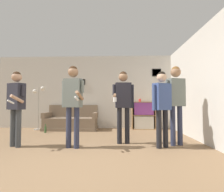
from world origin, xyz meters
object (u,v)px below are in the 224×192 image
Objects in this scene: person_spectator_far_right at (176,96)px; drinking_cup at (140,100)px; person_player_foreground_center at (73,97)px; person_watcher_holding_cup at (123,99)px; bottle_on_floor at (45,129)px; person_player_foreground_left at (16,100)px; floor_lamp at (39,101)px; bookshelf at (143,115)px; couch at (71,121)px; person_spectator_near_bookshelf at (162,101)px.

person_spectator_far_right is 2.43m from drinking_cup.
person_player_foreground_center is 1.15m from person_watcher_holding_cup.
bottle_on_floor is 3.32m from drinking_cup.
person_watcher_holding_cup is at bearing -106.36° from drinking_cup.
person_player_foreground_left is 0.92× the size of person_spectator_far_right.
person_player_foreground_center is at bearing -158.00° from person_watcher_holding_cup.
floor_lamp is at bearing 152.88° from person_spectator_far_right.
person_player_foreground_center is at bearing -122.84° from drinking_cup.
bookshelf is at bearing 70.74° from person_watcher_holding_cup.
floor_lamp is 4.60m from person_spectator_far_right.
person_player_foreground_left is 15.33× the size of drinking_cup.
person_player_foreground_center is (1.25, -0.05, 0.07)m from person_player_foreground_left.
bottle_on_floor is at bearing 157.29° from person_spectator_far_right.
person_player_foreground_center is at bearing -2.21° from person_player_foreground_left.
person_player_foreground_left is at bearing -102.65° from couch.
drinking_cup is (0.66, 2.25, 0.00)m from person_watcher_holding_cup.
person_player_foreground_left is at bearing -139.68° from bookshelf.
person_watcher_holding_cup is (-0.79, -2.25, 0.54)m from bookshelf.
person_watcher_holding_cup reaches higher than bookshelf.
bookshelf is 0.64× the size of floor_lamp.
person_watcher_holding_cup is 0.95× the size of person_spectator_far_right.
drinking_cup is at bearing 179.72° from bookshelf.
person_player_foreground_left is at bearing -86.95° from bottle_on_floor.
drinking_cup is (2.97, 2.63, 0.04)m from person_player_foreground_left.
drinking_cup is at bearing 41.49° from person_player_foreground_left.
person_player_foreground_center is (0.70, -2.48, 0.78)m from couch.
bookshelf is 3.31m from person_player_foreground_center.
floor_lamp is at bearing 148.16° from person_spectator_near_bookshelf.
person_player_foreground_left is 1.97m from bottle_on_floor.
couch is at bearing 130.83° from person_watcher_holding_cup.
bookshelf is 3.75m from floor_lamp.
person_player_foreground_center is at bearing -52.42° from floor_lamp.
couch is at bearing -175.31° from drinking_cup.
floor_lamp reaches higher than bottle_on_floor.
person_player_foreground_left is 0.94× the size of person_player_foreground_center.
person_spectator_far_right is at bearing -36.44° from couch.
person_spectator_far_right reaches higher than couch.
drinking_cup reaches higher than bottle_on_floor.
bookshelf is at bearing 15.29° from bottle_on_floor.
floor_lamp is 2.43m from person_player_foreground_left.
person_player_foreground_left is (-0.55, -2.43, 0.70)m from couch.
person_player_foreground_center is 6.31× the size of bottle_on_floor.
bottle_on_floor is (-3.58, 1.50, -0.98)m from person_spectator_far_right.
bookshelf is at bearing 90.47° from person_spectator_near_bookshelf.
drinking_cup is at bearing 4.41° from floor_lamp.
person_spectator_far_right reaches higher than bottle_on_floor.
person_player_foreground_center is 1.07× the size of person_spectator_near_bookshelf.
person_spectator_near_bookshelf is at bearing 0.76° from person_player_foreground_left.
couch is 2.81m from person_watcher_holding_cup.
drinking_cup is at bearing 15.89° from bottle_on_floor.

